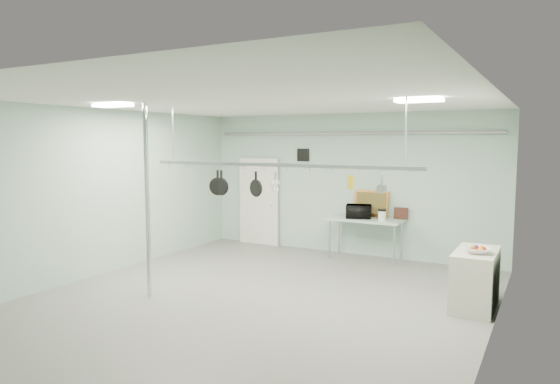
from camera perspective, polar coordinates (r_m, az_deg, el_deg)
The scene contains 25 objects.
floor at distance 8.26m, azimuth -2.88°, elevation -12.37°, with size 8.00×8.00×0.00m, color gray.
ceiling at distance 7.87m, azimuth -3.00°, elevation 10.28°, with size 7.00×8.00×0.02m, color silver.
back_wall at distance 11.47m, azimuth 7.62°, elevation 0.90°, with size 7.00×0.02×3.20m, color #9FBFAE.
right_wall at distance 6.77m, azimuth 23.08°, elevation -2.97°, with size 0.02×8.00×3.20m, color #9FBFAE.
door at distance 12.50m, azimuth -2.37°, elevation -1.18°, with size 1.10×0.10×2.20m, color silver.
wall_vent at distance 11.86m, azimuth 2.65°, elevation 4.25°, with size 0.30×0.04×0.30m, color black.
conduit_pipe at distance 11.35m, azimuth 7.53°, elevation 6.66°, with size 0.07×0.07×6.60m, color gray.
chrome_pole at distance 8.48m, azimuth -14.93°, elevation -1.00°, with size 0.08×0.08×3.20m, color silver.
prep_table at distance 11.00m, azimuth 9.74°, elevation -3.38°, with size 1.60×0.70×0.91m.
side_cabinet at distance 8.40m, azimuth 21.42°, elevation -9.26°, with size 0.60×1.20×0.90m, color beige.
pot_rack at distance 8.01m, azimuth -0.61°, elevation 3.33°, with size 4.80×0.06×1.00m.
light_panel_left at distance 8.65m, azimuth -18.56°, elevation 9.38°, with size 0.65×0.30×0.05m, color white.
light_panel_right at distance 7.49m, azimuth 15.61°, elevation 10.06°, with size 0.65×0.30×0.05m, color white.
microwave at distance 11.00m, azimuth 8.98°, elevation -2.20°, with size 0.54×0.36×0.30m, color black.
coffee_canister at distance 10.70m, azimuth 11.58°, elevation -2.70°, with size 0.16×0.16×0.21m, color white.
painting_large at distance 11.22m, azimuth 10.37°, elevation -1.33°, with size 0.78×0.05×0.58m, color #BA7032.
painting_small at distance 11.05m, azimuth 13.65°, elevation -2.38°, with size 0.30×0.04×0.25m, color #361912.
fruit_bowl at distance 8.11m, azimuth 21.69°, elevation -6.20°, with size 0.38×0.38×0.09m, color silver.
skillet_left at distance 8.64m, azimuth -7.13°, elevation 1.15°, with size 0.31×0.06×0.41m, color black, non-canonical shape.
skillet_mid at distance 8.60m, azimuth -6.72°, elevation 1.14°, with size 0.30×0.06×0.41m, color black, non-canonical shape.
skillet_right at distance 8.21m, azimuth -2.77°, elevation 1.00°, with size 0.29×0.06×0.40m, color black, non-canonical shape.
whisk at distance 8.02m, azimuth -0.53°, elevation 1.00°, with size 0.17×0.17×0.36m, color silver, non-canonical shape.
grater at distance 7.48m, azimuth 8.05°, elevation 1.12°, with size 0.09×0.02×0.22m, color yellow, non-canonical shape.
saucepan at distance 7.32m, azimuth 11.55°, elevation 0.86°, with size 0.14×0.08×0.25m, color silver, non-canonical shape.
fruit_cluster at distance 8.10m, azimuth 21.70°, elevation -5.92°, with size 0.24×0.24×0.09m, color #9E120E, non-canonical shape.
Camera 1 is at (4.14, -6.67, 2.59)m, focal length 32.00 mm.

